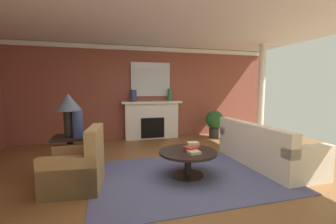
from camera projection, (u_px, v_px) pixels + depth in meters
The scene contains 20 objects.
ground_plane at pixel (174, 173), 4.12m from camera, with size 9.61×9.61×0.00m, color brown.
wall_fireplace at pixel (144, 93), 6.89m from camera, with size 7.99×0.12×2.77m, color brown.
ceiling_panel at pixel (169, 18), 4.10m from camera, with size 7.99×6.58×0.06m, color white.
crown_moulding at pixel (144, 49), 6.67m from camera, with size 7.99×0.08×0.12m, color white.
area_rug at pixel (188, 176), 3.96m from camera, with size 3.25×2.37×0.01m, color #4C517A.
fireplace at pixel (152, 121), 6.83m from camera, with size 1.80×0.35×1.13m.
mantel_mirror at pixel (151, 79), 6.81m from camera, with size 1.19×0.04×1.01m, color silver.
sofa at pixel (264, 150), 4.52m from camera, with size 0.93×2.11×0.85m.
armchair_near_window at pixel (77, 169), 3.46m from camera, with size 0.89×0.89×0.95m.
coffee_table at pixel (188, 158), 3.93m from camera, with size 1.00×1.00×0.45m.
side_table at pixel (71, 153), 3.99m from camera, with size 0.56×0.56×0.70m.
table_lamp at pixel (68, 106), 3.90m from camera, with size 0.44×0.44×0.75m.
vase_mantel_right at pixel (170, 95), 6.84m from camera, with size 0.13×0.13×0.38m, color #33703D.
vase_on_side_table at pixel (78, 124), 3.85m from camera, with size 0.18×0.18×0.46m, color navy.
vase_mantel_left at pixel (133, 96), 6.55m from camera, with size 0.19×0.19×0.34m, color navy.
book_red_cover at pixel (194, 152), 3.77m from camera, with size 0.19×0.19×0.05m, color tan.
book_art_folio at pixel (191, 147), 3.92m from camera, with size 0.22×0.19×0.03m, color maroon.
book_small_novel at pixel (193, 143), 4.03m from camera, with size 0.21×0.14×0.05m, color tan.
potted_plant at pixel (214, 122), 7.00m from camera, with size 0.56×0.56×0.83m.
column_white at pixel (261, 93), 6.53m from camera, with size 0.20×0.20×2.77m, color white.
Camera 1 is at (-1.18, -3.79, 1.55)m, focal length 24.17 mm.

